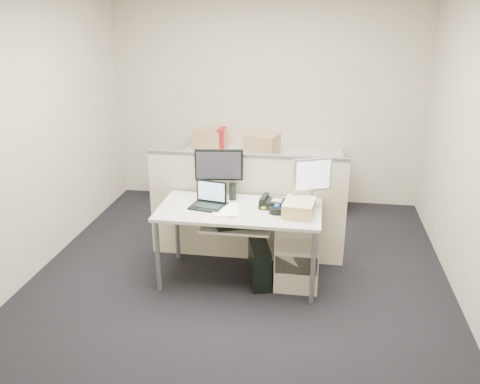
% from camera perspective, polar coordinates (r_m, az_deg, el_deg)
% --- Properties ---
extents(floor, '(4.00, 4.50, 0.01)m').
position_cam_1_polar(floor, '(5.00, -0.07, -9.69)').
color(floor, black).
rests_on(floor, ground).
extents(wall_back, '(4.00, 0.02, 2.70)m').
position_cam_1_polar(wall_back, '(6.67, 2.98, 10.32)').
color(wall_back, beige).
rests_on(wall_back, ground).
extents(wall_front, '(4.00, 0.02, 2.70)m').
position_cam_1_polar(wall_front, '(2.43, -8.44, -7.93)').
color(wall_front, beige).
rests_on(wall_front, ground).
extents(wall_left, '(0.02, 4.50, 2.70)m').
position_cam_1_polar(wall_left, '(5.18, -22.62, 5.94)').
color(wall_left, beige).
rests_on(wall_left, ground).
extents(wall_right, '(0.02, 4.50, 2.70)m').
position_cam_1_polar(wall_right, '(4.63, 25.25, 4.01)').
color(wall_right, beige).
rests_on(wall_right, ground).
extents(desk, '(1.50, 0.75, 0.73)m').
position_cam_1_polar(desk, '(4.71, -0.07, -2.60)').
color(desk, '#B4B0AA').
rests_on(desk, floor).
extents(keyboard_tray, '(0.62, 0.32, 0.02)m').
position_cam_1_polar(keyboard_tray, '(4.56, -0.43, -3.98)').
color(keyboard_tray, '#B4B0AA').
rests_on(keyboard_tray, desk).
extents(drawer_pedestal, '(0.40, 0.55, 0.65)m').
position_cam_1_polar(drawer_pedestal, '(4.85, 6.50, -6.45)').
color(drawer_pedestal, beige).
rests_on(drawer_pedestal, floor).
extents(cubicle_partition, '(2.00, 0.06, 1.10)m').
position_cam_1_polar(cubicle_partition, '(5.16, 0.69, -1.89)').
color(cubicle_partition, beige).
rests_on(cubicle_partition, floor).
extents(back_counter, '(2.00, 0.60, 0.72)m').
position_cam_1_polar(back_counter, '(6.61, 2.53, 1.36)').
color(back_counter, beige).
rests_on(back_counter, floor).
extents(monitor_main, '(0.49, 0.24, 0.47)m').
position_cam_1_polar(monitor_main, '(4.94, -2.37, 2.19)').
color(monitor_main, black).
rests_on(monitor_main, desk).
extents(monitor_small, '(0.41, 0.32, 0.45)m').
position_cam_1_polar(monitor_small, '(4.72, 8.08, 1.05)').
color(monitor_small, '#B7B7BC').
rests_on(monitor_small, desk).
extents(laptop, '(0.34, 0.28, 0.23)m').
position_cam_1_polar(laptop, '(4.68, -3.75, -0.46)').
color(laptop, black).
rests_on(laptop, desk).
extents(trackball, '(0.15, 0.15, 0.06)m').
position_cam_1_polar(trackball, '(4.59, 4.15, -2.02)').
color(trackball, black).
rests_on(trackball, desk).
extents(desk_phone, '(0.25, 0.22, 0.07)m').
position_cam_1_polar(desk_phone, '(4.71, 3.69, -1.31)').
color(desk_phone, black).
rests_on(desk_phone, desk).
extents(paper_stack, '(0.30, 0.34, 0.01)m').
position_cam_1_polar(paper_stack, '(4.63, -1.70, -2.07)').
color(paper_stack, white).
rests_on(paper_stack, desk).
extents(sticky_pad, '(0.10, 0.10, 0.01)m').
position_cam_1_polar(sticky_pad, '(4.52, -1.06, -2.60)').
color(sticky_pad, gold).
rests_on(sticky_pad, desk).
extents(travel_mug, '(0.07, 0.07, 0.15)m').
position_cam_1_polar(travel_mug, '(4.87, -0.83, -0.00)').
color(travel_mug, black).
rests_on(travel_mug, desk).
extents(banana, '(0.19, 0.14, 0.04)m').
position_cam_1_polar(banana, '(4.67, 3.38, -1.67)').
color(banana, gold).
rests_on(banana, desk).
extents(cellphone, '(0.09, 0.12, 0.01)m').
position_cam_1_polar(cellphone, '(4.75, -1.77, -1.45)').
color(cellphone, black).
rests_on(cellphone, desk).
extents(manila_folders, '(0.30, 0.36, 0.13)m').
position_cam_1_polar(manila_folders, '(4.57, 6.66, -1.75)').
color(manila_folders, '#EAD48B').
rests_on(manila_folders, desk).
extents(keyboard, '(0.49, 0.33, 0.03)m').
position_cam_1_polar(keyboard, '(4.56, 0.22, -3.68)').
color(keyboard, black).
rests_on(keyboard, keyboard_tray).
extents(pc_tower_desk, '(0.27, 0.45, 0.39)m').
position_cam_1_polar(pc_tower_desk, '(4.84, 2.20, -8.11)').
color(pc_tower_desk, black).
rests_on(pc_tower_desk, floor).
extents(pc_tower_spare_dark, '(0.23, 0.42, 0.37)m').
position_cam_1_polar(pc_tower_spare_dark, '(6.94, -6.04, 0.68)').
color(pc_tower_spare_dark, black).
rests_on(pc_tower_spare_dark, floor).
extents(pc_tower_spare_silver, '(0.35, 0.54, 0.47)m').
position_cam_1_polar(pc_tower_spare_silver, '(6.99, -8.04, 1.15)').
color(pc_tower_spare_silver, '#B7B7BC').
rests_on(pc_tower_spare_silver, floor).
extents(cardboard_box_left, '(0.41, 0.34, 0.27)m').
position_cam_1_polar(cardboard_box_left, '(6.62, -3.41, 5.87)').
color(cardboard_box_left, tan).
rests_on(cardboard_box_left, back_counter).
extents(cardboard_box_right, '(0.46, 0.40, 0.28)m').
position_cam_1_polar(cardboard_box_right, '(6.35, 2.48, 5.28)').
color(cardboard_box_right, tan).
rests_on(cardboard_box_right, back_counter).
extents(red_binder, '(0.09, 0.31, 0.28)m').
position_cam_1_polar(red_binder, '(6.60, -2.13, 5.88)').
color(red_binder, '#B50613').
rests_on(red_binder, back_counter).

